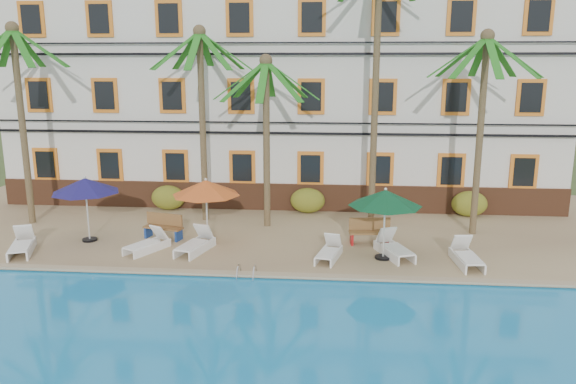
# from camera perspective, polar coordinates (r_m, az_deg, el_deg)

# --- Properties ---
(ground) EXTENTS (100.00, 100.00, 0.00)m
(ground) POSITION_cam_1_polar(r_m,az_deg,el_deg) (18.48, -3.48, -8.11)
(ground) COLOR #384C23
(ground) RESTS_ON ground
(pool_deck) EXTENTS (30.00, 12.00, 0.25)m
(pool_deck) POSITION_cam_1_polar(r_m,az_deg,el_deg) (23.13, -1.69, -3.37)
(pool_deck) COLOR tan
(pool_deck) RESTS_ON ground
(pool_coping) EXTENTS (30.00, 0.35, 0.06)m
(pool_coping) POSITION_cam_1_polar(r_m,az_deg,el_deg) (17.55, -3.92, -8.31)
(pool_coping) COLOR tan
(pool_coping) RESTS_ON pool_deck
(hotel_building) EXTENTS (25.40, 6.44, 10.22)m
(hotel_building) POSITION_cam_1_polar(r_m,az_deg,el_deg) (27.17, -0.55, 10.33)
(hotel_building) COLOR silver
(hotel_building) RESTS_ON pool_deck
(palm_a) EXTENTS (4.08, 4.08, 7.93)m
(palm_a) POSITION_cam_1_polar(r_m,az_deg,el_deg) (24.51, -25.62, 8.67)
(palm_a) COLOR brown
(palm_a) RESTS_ON pool_deck
(palm_b) EXTENTS (4.08, 4.08, 7.84)m
(palm_b) POSITION_cam_1_polar(r_m,az_deg,el_deg) (22.89, -8.77, 9.41)
(palm_b) COLOR brown
(palm_b) RESTS_ON pool_deck
(palm_c) EXTENTS (4.08, 4.08, 6.72)m
(palm_c) POSITION_cam_1_polar(r_m,az_deg,el_deg) (21.78, -2.21, 7.66)
(palm_c) COLOR brown
(palm_c) RESTS_ON pool_deck
(palm_d) EXTENTS (4.08, 4.08, 10.48)m
(palm_d) POSITION_cam_1_polar(r_m,az_deg,el_deg) (22.24, 8.98, 13.15)
(palm_d) COLOR brown
(palm_d) RESTS_ON pool_deck
(palm_e) EXTENTS (4.08, 4.08, 7.58)m
(palm_e) POSITION_cam_1_polar(r_m,az_deg,el_deg) (21.88, 19.12, 8.30)
(palm_e) COLOR brown
(palm_e) RESTS_ON pool_deck
(shrub_left) EXTENTS (1.50, 0.90, 1.10)m
(shrub_left) POSITION_cam_1_polar(r_m,az_deg,el_deg) (25.45, -12.07, -0.56)
(shrub_left) COLOR #275317
(shrub_left) RESTS_ON pool_deck
(shrub_mid) EXTENTS (1.50, 0.90, 1.10)m
(shrub_mid) POSITION_cam_1_polar(r_m,az_deg,el_deg) (24.38, 2.01, -0.87)
(shrub_mid) COLOR #275317
(shrub_mid) RESTS_ON pool_deck
(shrub_right) EXTENTS (1.50, 0.90, 1.10)m
(shrub_right) POSITION_cam_1_polar(r_m,az_deg,el_deg) (25.02, 17.95, -1.15)
(shrub_right) COLOR #275317
(shrub_right) RESTS_ON pool_deck
(umbrella_blue) EXTENTS (2.43, 2.43, 2.43)m
(umbrella_blue) POSITION_cam_1_polar(r_m,az_deg,el_deg) (21.48, -19.90, 0.60)
(umbrella_blue) COLOR black
(umbrella_blue) RESTS_ON pool_deck
(umbrella_red) EXTENTS (2.44, 2.44, 2.44)m
(umbrella_red) POSITION_cam_1_polar(r_m,az_deg,el_deg) (20.02, -8.33, 0.41)
(umbrella_red) COLOR black
(umbrella_red) RESTS_ON pool_deck
(umbrella_green) EXTENTS (2.43, 2.43, 2.43)m
(umbrella_green) POSITION_cam_1_polar(r_m,az_deg,el_deg) (18.60, 9.86, -0.64)
(umbrella_green) COLOR black
(umbrella_green) RESTS_ON pool_deck
(lounger_a) EXTENTS (1.27, 1.98, 0.88)m
(lounger_a) POSITION_cam_1_polar(r_m,az_deg,el_deg) (21.43, -25.42, -4.87)
(lounger_a) COLOR white
(lounger_a) RESTS_ON pool_deck
(lounger_b) EXTENTS (1.36, 1.80, 0.81)m
(lounger_b) POSITION_cam_1_polar(r_m,az_deg,el_deg) (20.17, -14.06, -5.11)
(lounger_b) COLOR white
(lounger_b) RESTS_ON pool_deck
(lounger_c) EXTENTS (1.13, 1.96, 0.87)m
(lounger_c) POSITION_cam_1_polar(r_m,az_deg,el_deg) (19.75, -9.37, -5.21)
(lounger_c) COLOR white
(lounger_c) RESTS_ON pool_deck
(lounger_d) EXTENTS (0.95, 1.74, 0.78)m
(lounger_d) POSITION_cam_1_polar(r_m,az_deg,el_deg) (18.85, 4.20, -6.06)
(lounger_d) COLOR white
(lounger_d) RESTS_ON pool_deck
(lounger_e) EXTENTS (1.30, 1.99, 0.89)m
(lounger_e) POSITION_cam_1_polar(r_m,az_deg,el_deg) (19.40, 10.69, -5.59)
(lounger_e) COLOR white
(lounger_e) RESTS_ON pool_deck
(lounger_f) EXTENTS (0.82, 1.89, 0.87)m
(lounger_f) POSITION_cam_1_polar(r_m,az_deg,el_deg) (19.19, 17.66, -6.22)
(lounger_f) COLOR white
(lounger_f) RESTS_ON pool_deck
(bench_left) EXTENTS (1.57, 0.84, 0.93)m
(bench_left) POSITION_cam_1_polar(r_m,az_deg,el_deg) (21.39, -12.46, -3.39)
(bench_left) COLOR olive
(bench_left) RESTS_ON pool_deck
(bench_right) EXTENTS (1.54, 0.63, 0.93)m
(bench_right) POSITION_cam_1_polar(r_m,az_deg,el_deg) (20.53, 8.28, -3.92)
(bench_right) COLOR olive
(bench_right) RESTS_ON pool_deck
(pool_ladder) EXTENTS (0.54, 0.74, 0.74)m
(pool_ladder) POSITION_cam_1_polar(r_m,az_deg,el_deg) (17.48, -4.22, -8.51)
(pool_ladder) COLOR silver
(pool_ladder) RESTS_ON ground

